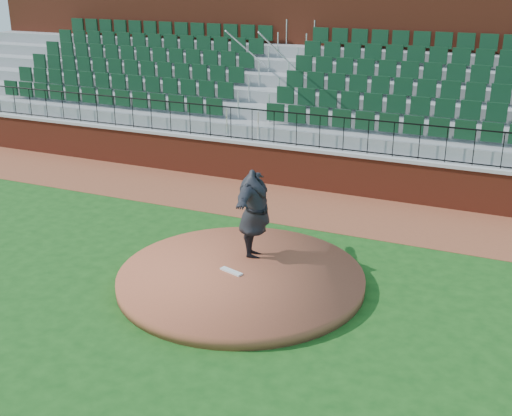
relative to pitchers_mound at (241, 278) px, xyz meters
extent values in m
plane|color=#154614|center=(-0.19, -0.28, -0.12)|extent=(90.00, 90.00, 0.00)
cube|color=brown|center=(-0.19, 5.12, -0.12)|extent=(34.00, 3.20, 0.01)
cube|color=maroon|center=(-0.19, 6.72, 0.47)|extent=(34.00, 0.35, 1.20)
cube|color=#B7B7B7|center=(-0.19, 6.72, 1.12)|extent=(34.00, 0.45, 0.10)
cube|color=maroon|center=(-0.19, 12.25, 2.62)|extent=(34.00, 0.50, 5.50)
cylinder|color=brown|center=(0.00, 0.00, 0.00)|extent=(5.31, 5.31, 0.25)
cube|color=white|center=(-0.21, -0.04, 0.14)|extent=(0.57, 0.30, 0.04)
imported|color=black|center=(-0.10, 0.93, 1.15)|extent=(1.32, 2.61, 2.05)
camera|label=1|loc=(5.44, -11.40, 6.30)|focal=45.72mm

